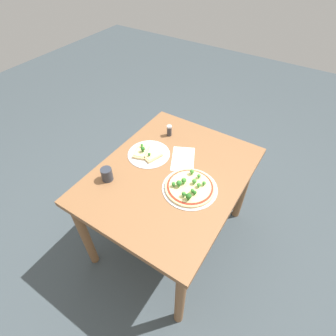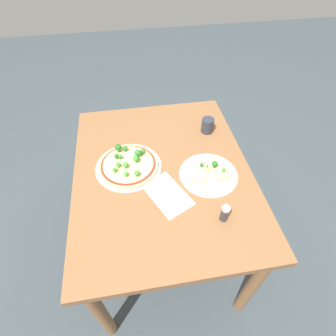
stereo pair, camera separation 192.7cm
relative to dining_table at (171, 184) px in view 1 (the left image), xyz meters
The scene contains 7 objects.
ground_plane 0.65m from the dining_table, ahead, with size 8.00×8.00×0.00m, color #3D474C.
dining_table is the anchor object (origin of this frame).
pizza_tray_whole 0.21m from the dining_table, 72.89° to the left, with size 0.33×0.33×0.07m.
pizza_tray_slice 0.26m from the dining_table, 104.77° to the right, with size 0.29×0.29×0.07m.
drinking_cup 0.42m from the dining_table, 49.46° to the right, with size 0.07×0.07×0.09m, color #2D333D.
condiment_shaker 0.41m from the dining_table, 146.18° to the right, with size 0.04×0.04×0.08m.
paper_menu 0.19m from the dining_table, behind, with size 0.24×0.15×0.00m, color white.
Camera 1 is at (0.98, 0.61, 1.95)m, focal length 28.00 mm.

